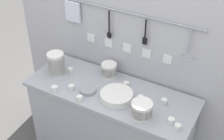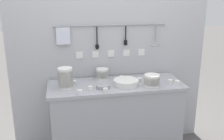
{
  "view_description": "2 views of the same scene",
  "coord_description": "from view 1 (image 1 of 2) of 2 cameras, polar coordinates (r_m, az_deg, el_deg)",
  "views": [
    {
      "loc": [
        0.96,
        -1.66,
        2.38
      ],
      "look_at": [
        0.03,
        -0.04,
        1.08
      ],
      "focal_mm": 50.0,
      "sensor_mm": 36.0,
      "label": 1
    },
    {
      "loc": [
        -0.52,
        -2.45,
        1.75
      ],
      "look_at": [
        -0.04,
        0.0,
        0.99
      ],
      "focal_mm": 42.0,
      "sensor_mm": 36.0,
      "label": 2
    }
  ],
  "objects": [
    {
      "name": "cup_back_right",
      "position": [
        2.37,
        -5.93,
        -5.18
      ],
      "size": [
        0.05,
        0.05,
        0.04
      ],
      "color": "silver",
      "rests_on": "counter"
    },
    {
      "name": "cup_beside_plates",
      "position": [
        2.49,
        2.64,
        -2.68
      ],
      "size": [
        0.05,
        0.05,
        0.04
      ],
      "color": "silver",
      "rests_on": "counter"
    },
    {
      "name": "cup_centre",
      "position": [
        2.18,
        11.91,
        -10.19
      ],
      "size": [
        0.05,
        0.05,
        0.04
      ],
      "color": "silver",
      "rests_on": "counter"
    },
    {
      "name": "cup_by_caddy",
      "position": [
        2.49,
        -10.44,
        -3.38
      ],
      "size": [
        0.05,
        0.05,
        0.04
      ],
      "color": "silver",
      "rests_on": "counter"
    },
    {
      "name": "cup_edge_near",
      "position": [
        2.36,
        5.18,
        -5.19
      ],
      "size": [
        0.05,
        0.05,
        0.04
      ],
      "color": "silver",
      "rests_on": "counter"
    },
    {
      "name": "cup_front_left",
      "position": [
        2.67,
        -7.6,
        -0.06
      ],
      "size": [
        0.05,
        0.05,
        0.04
      ],
      "color": "silver",
      "rests_on": "counter"
    },
    {
      "name": "steel_mixing_bowl",
      "position": [
        2.45,
        -4.42,
        -3.64
      ],
      "size": [
        0.13,
        0.13,
        0.03
      ],
      "color": "#93969E",
      "rests_on": "counter"
    },
    {
      "name": "cup_front_right",
      "position": [
        2.21,
        10.74,
        -9.15
      ],
      "size": [
        0.05,
        0.05,
        0.04
      ],
      "color": "silver",
      "rests_on": "counter"
    },
    {
      "name": "back_wall",
      "position": [
        2.66,
        2.85,
        -0.18
      ],
      "size": [
        2.17,
        0.11,
        1.7
      ],
      "color": "#B2B2B7",
      "rests_on": "ground"
    },
    {
      "name": "bowl_stack_wide_centre",
      "position": [
        2.59,
        -0.55,
        0.03
      ],
      "size": [
        0.13,
        0.13,
        0.12
      ],
      "color": "silver",
      "rests_on": "counter"
    },
    {
      "name": "plate_stack",
      "position": [
        2.36,
        0.86,
        -4.77
      ],
      "size": [
        0.25,
        0.25,
        0.06
      ],
      "color": "silver",
      "rests_on": "counter"
    },
    {
      "name": "cup_edge_far",
      "position": [
        2.48,
        -7.44,
        -3.19
      ],
      "size": [
        0.05,
        0.05,
        0.04
      ],
      "color": "silver",
      "rests_on": "counter"
    },
    {
      "name": "counter",
      "position": [
        2.74,
        -0.24,
        -10.72
      ],
      "size": [
        1.37,
        0.52,
        0.84
      ],
      "color": "#9EA0A8",
      "rests_on": "ground"
    },
    {
      "name": "cup_mid_row",
      "position": [
        2.36,
        9.49,
        -5.72
      ],
      "size": [
        0.05,
        0.05,
        0.04
      ],
      "color": "silver",
      "rests_on": "counter"
    },
    {
      "name": "bowl_stack_back_corner",
      "position": [
        2.62,
        -10.15,
        1.06
      ],
      "size": [
        0.14,
        0.14,
        0.2
      ],
      "color": "silver",
      "rests_on": "counter"
    },
    {
      "name": "bowl_stack_short_front",
      "position": [
        2.21,
        5.46,
        -7.22
      ],
      "size": [
        0.15,
        0.15,
        0.12
      ],
      "color": "silver",
      "rests_on": "counter"
    }
  ]
}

